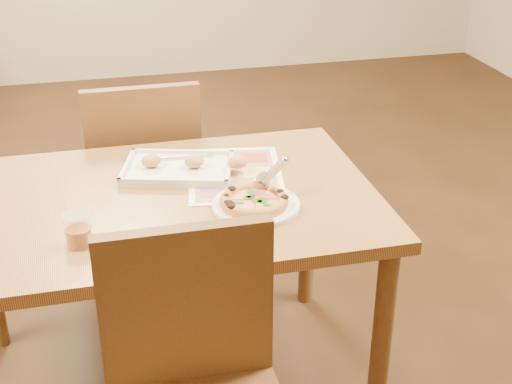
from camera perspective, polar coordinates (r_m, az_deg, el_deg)
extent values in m
plane|color=black|center=(2.56, -6.66, -14.89)|extent=(7.00, 7.00, 0.00)
cube|color=#9E713F|center=(2.16, -7.63, -0.92)|extent=(1.30, 0.85, 0.04)
cylinder|color=brown|center=(2.20, 9.98, -11.91)|extent=(0.06, 0.06, 0.68)
cylinder|color=brown|center=(2.76, 4.15, -2.74)|extent=(0.06, 0.06, 0.68)
cube|color=brown|center=(1.74, -5.55, -9.29)|extent=(0.42, 0.04, 0.45)
cube|color=brown|center=(2.90, -8.99, 1.00)|extent=(0.42, 0.42, 0.04)
cube|color=brown|center=(2.63, -8.93, 3.64)|extent=(0.42, 0.04, 0.45)
cylinder|color=white|center=(2.08, 0.00, -1.06)|extent=(0.27, 0.27, 0.01)
cylinder|color=#CE8446|center=(2.07, -0.16, -0.87)|extent=(0.20, 0.20, 0.01)
cylinder|color=#FED28A|center=(2.06, -0.16, -0.69)|extent=(0.16, 0.16, 0.01)
torus|color=#CE8446|center=(2.06, -0.16, -0.66)|extent=(0.20, 0.20, 0.03)
cylinder|color=silver|center=(2.07, 0.43, 0.66)|extent=(0.06, 0.05, 0.08)
cube|color=silver|center=(2.10, 1.38, 1.63)|extent=(0.10, 0.08, 0.06)
cube|color=silver|center=(2.30, -6.26, 1.75)|extent=(0.39, 0.32, 0.02)
cube|color=silver|center=(2.30, -6.27, 2.04)|extent=(0.17, 0.02, 0.00)
ellipsoid|color=#D99C4E|center=(2.30, -8.41, 2.50)|extent=(0.06, 0.05, 0.04)
ellipsoid|color=#D99C4E|center=(2.28, -4.97, 2.45)|extent=(0.06, 0.05, 0.04)
ellipsoid|color=#D99C4E|center=(2.27, -1.48, 2.40)|extent=(0.06, 0.05, 0.04)
cylinder|color=#7F3509|center=(1.94, -14.01, -3.48)|extent=(0.07, 0.07, 0.05)
cylinder|color=white|center=(1.93, -14.07, -2.95)|extent=(0.08, 0.08, 0.09)
cube|color=white|center=(2.28, -1.67, 1.45)|extent=(0.36, 0.46, 0.00)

